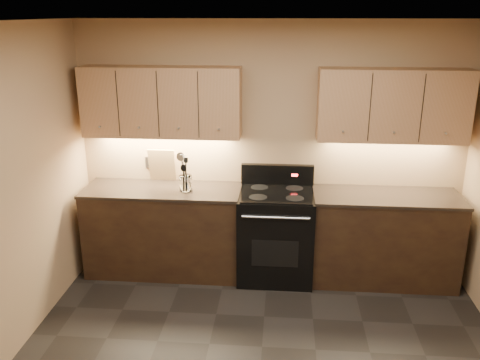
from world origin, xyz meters
name	(u,v)px	position (x,y,z in m)	size (l,w,h in m)	color
ceiling	(265,23)	(0.00, 0.00, 2.60)	(4.00, 4.00, 0.00)	silver
wall_back	(270,149)	(0.00, 2.00, 1.30)	(4.00, 0.04, 2.60)	tan
counter_left	(164,230)	(-1.10, 1.70, 0.47)	(1.62, 0.62, 0.93)	black
counter_right	(383,238)	(1.18, 1.70, 0.47)	(1.46, 0.62, 0.93)	black
stove	(276,233)	(0.08, 1.68, 0.48)	(0.76, 0.68, 1.14)	black
upper_cab_left	(161,102)	(-1.10, 1.85, 1.80)	(1.60, 0.30, 0.70)	tan
upper_cab_right	(393,105)	(1.18, 1.85, 1.80)	(1.44, 0.30, 0.70)	tan
outlet_plate	(149,162)	(-1.30, 1.99, 1.12)	(0.09, 0.01, 0.12)	#B2B5BA
utensil_crock	(186,184)	(-0.84, 1.66, 1.01)	(0.15, 0.15, 0.16)	white
cutting_board	(162,165)	(-1.15, 1.95, 1.11)	(0.29, 0.02, 0.36)	tan
black_spoon	(184,175)	(-0.86, 1.67, 1.09)	(0.06, 0.06, 0.30)	black
black_turner	(186,174)	(-0.84, 1.65, 1.11)	(0.08, 0.08, 0.34)	black
steel_spatula	(189,171)	(-0.81, 1.68, 1.14)	(0.08, 0.08, 0.38)	silver
steel_skimmer	(187,172)	(-0.82, 1.66, 1.13)	(0.09, 0.09, 0.36)	silver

